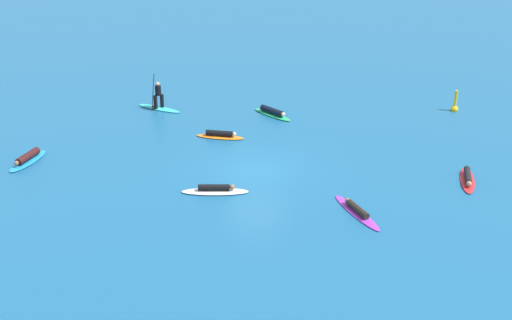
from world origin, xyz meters
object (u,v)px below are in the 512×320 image
surfer_on_red_board (468,178)px  surfer_on_white_board (215,190)px  surfer_on_purple_board (357,211)px  surfer_on_green_board (272,113)px  surfer_on_blue_board (28,159)px  surfer_on_teal_board (159,102)px  marker_buoy (455,107)px  surfer_on_orange_board (220,135)px

surfer_on_red_board → surfer_on_white_board: 11.36m
surfer_on_purple_board → surfer_on_green_board: surfer_on_green_board is taller
surfer_on_blue_board → surfer_on_teal_board: 8.90m
surfer_on_teal_board → surfer_on_red_board: 17.62m
surfer_on_teal_board → surfer_on_white_board: 10.92m
surfer_on_purple_board → surfer_on_green_board: size_ratio=1.09×
surfer_on_red_board → surfer_on_teal_board: bearing=-109.1°
surfer_on_blue_board → surfer_on_purple_board: 15.84m
surfer_on_blue_board → marker_buoy: bearing=126.5°
surfer_on_teal_board → surfer_on_white_board: size_ratio=0.96×
surfer_on_white_board → surfer_on_green_board: bearing=73.7°
surfer_on_white_board → marker_buoy: size_ratio=2.22×
surfer_on_blue_board → surfer_on_red_board: bearing=103.7°
surfer_on_purple_board → surfer_on_orange_board: surfer_on_orange_board is taller
surfer_on_orange_board → surfer_on_purple_board: bearing=-42.5°
surfer_on_red_board → surfer_on_orange_board: bearing=-101.5°
surfer_on_teal_board → surfer_on_green_board: (6.19, 2.08, -0.29)m
surfer_on_blue_board → marker_buoy: 23.15m
marker_buoy → surfer_on_blue_board: bearing=-135.4°
surfer_on_red_board → marker_buoy: 9.00m
surfer_on_blue_board → marker_buoy: marker_buoy is taller
surfer_on_red_board → surfer_on_white_board: (-9.51, -6.22, -0.01)m
surfer_on_purple_board → surfer_on_orange_board: bearing=12.5°
surfer_on_teal_board → surfer_on_red_board: (17.58, -1.13, -0.32)m
surfer_on_teal_board → marker_buoy: 16.78m
surfer_on_red_board → surfer_on_blue_board: bearing=-83.5°
surfer_on_orange_board → surfer_on_white_board: (2.88, -5.37, -0.01)m
surfer_on_orange_board → marker_buoy: 13.64m
surfer_on_white_board → surfer_on_blue_board: bearing=160.8°
surfer_on_teal_board → marker_buoy: size_ratio=2.13×
surfer_on_orange_board → surfer_on_white_board: size_ratio=0.88×
surfer_on_blue_board → surfer_on_purple_board: bearing=91.1°
surfer_on_teal_board → surfer_on_orange_board: size_ratio=1.09×
surfer_on_orange_board → surfer_on_white_board: surfer_on_white_board is taller
surfer_on_blue_board → surfer_on_orange_board: bearing=127.4°
marker_buoy → surfer_on_green_board: bearing=-148.5°
surfer_on_purple_board → surfer_on_red_board: surfer_on_red_board is taller
surfer_on_white_board → surfer_on_teal_board: bearing=110.1°
surfer_on_purple_board → surfer_on_red_board: size_ratio=1.05×
surfer_on_teal_board → surfer_on_red_board: surfer_on_teal_board is taller
surfer_on_orange_board → surfer_on_green_board: (1.00, 4.06, 0.03)m
surfer_on_blue_board → marker_buoy: size_ratio=2.07×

